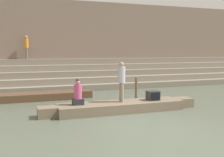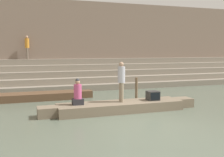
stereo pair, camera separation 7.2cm
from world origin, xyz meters
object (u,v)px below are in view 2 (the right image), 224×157
Objects in this scene: person_rowing at (78,94)px; moored_boat_shore at (34,96)px; tv_set at (153,96)px; person_on_steps at (27,46)px; rowboat_main at (121,106)px; mooring_post at (136,88)px; person_standing at (121,79)px.

person_rowing reaches higher than moored_boat_shore.
person_on_steps is (-5.19, 8.88, 2.34)m from tv_set.
moored_boat_shore is 5.67m from person_on_steps.
rowboat_main is 1.12× the size of moored_boat_shore.
rowboat_main is 5.92× the size of mooring_post.
moored_boat_shore is (-3.49, 3.83, -1.21)m from person_standing.
tv_set is at bearing -1.11° from rowboat_main.
tv_set is (1.48, -0.09, -0.80)m from person_standing.
person_on_steps reaches higher than tv_set.
moored_boat_shore is at bearing 131.59° from rowboat_main.
person_rowing is 0.92× the size of mooring_post.
person_rowing reaches higher than rowboat_main.
person_rowing is at bearing -170.13° from person_on_steps.
mooring_post is (1.76, 2.37, -0.82)m from person_standing.
person_standing reaches higher than rowboat_main.
person_on_steps is at bearing 98.80° from person_rowing.
tv_set is at bearing -43.41° from moored_boat_shore.
person_on_steps is at bearing 130.46° from mooring_post.
person_standing is (0.04, 0.06, 1.19)m from rowboat_main.
person_on_steps is at bearing 129.66° from person_standing.
person_on_steps is at bearing 87.44° from moored_boat_shore.
mooring_post reaches higher than rowboat_main.
mooring_post reaches higher than moored_boat_shore.
mooring_post is (0.28, 2.46, -0.02)m from tv_set.
person_rowing is 4.19m from moored_boat_shore.
rowboat_main is 1.19m from person_standing.
mooring_post is 8.76m from person_on_steps.
rowboat_main reaches higher than moored_boat_shore.
mooring_post is at bearing -20.65° from moored_boat_shore.
person_on_steps is (-0.22, 4.96, 2.75)m from moored_boat_shore.
person_rowing is at bearing -72.55° from moored_boat_shore.
moored_boat_shore is 5.46m from mooring_post.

